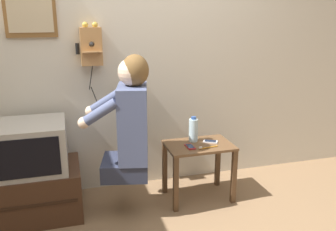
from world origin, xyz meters
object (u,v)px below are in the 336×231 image
object	(u,v)px
cell_phone_held	(190,147)
cell_phone_spare	(210,141)
television	(32,146)
water_bottle	(193,130)
framed_picture	(29,1)
person	(130,120)
wall_phone_antique	(91,46)
toothbrush	(207,147)

from	to	relation	value
cell_phone_held	cell_phone_spare	size ratio (longest dim) A/B	0.91
television	water_bottle	size ratio (longest dim) A/B	2.32
framed_picture	television	bearing A→B (deg)	-100.81
television	water_bottle	distance (m)	1.33
person	cell_phone_held	world-z (taller)	person
framed_picture	person	bearing A→B (deg)	-35.98
person	television	distance (m)	0.79
wall_phone_antique	water_bottle	world-z (taller)	wall_phone_antique
cell_phone_held	water_bottle	size ratio (longest dim) A/B	0.56
toothbrush	cell_phone_spare	bearing A→B (deg)	-41.05
person	wall_phone_antique	world-z (taller)	wall_phone_antique
television	water_bottle	bearing A→B (deg)	-0.36
wall_phone_antique	cell_phone_held	xyz separation A→B (m)	(0.74, -0.42, -0.82)
cell_phone_held	toothbrush	bearing A→B (deg)	-25.95
television	cell_phone_spare	bearing A→B (deg)	-2.99
television	framed_picture	size ratio (longest dim) A/B	0.94
cell_phone_held	television	bearing A→B (deg)	172.40
person	water_bottle	size ratio (longest dim) A/B	4.33
water_bottle	wall_phone_antique	bearing A→B (deg)	160.74
water_bottle	toothbrush	xyz separation A→B (m)	(0.05, -0.20, -0.10)
television	toothbrush	bearing A→B (deg)	-8.44
person	toothbrush	world-z (taller)	person
person	cell_phone_held	size ratio (longest dim) A/B	7.75
cell_phone_held	toothbrush	distance (m)	0.14
framed_picture	cell_phone_spare	xyz separation A→B (m)	(1.41, -0.40, -1.17)
person	cell_phone_spare	bearing A→B (deg)	-69.42
wall_phone_antique	framed_picture	bearing A→B (deg)	174.40
person	television	bearing A→B (deg)	89.69
person	framed_picture	bearing A→B (deg)	66.89
cell_phone_spare	cell_phone_held	bearing A→B (deg)	137.08
cell_phone_held	water_bottle	distance (m)	0.19
television	person	bearing A→B (deg)	-13.18
water_bottle	toothbrush	distance (m)	0.23
framed_picture	water_bottle	size ratio (longest dim) A/B	2.48
person	cell_phone_spare	xyz separation A→B (m)	(0.72, 0.10, -0.28)
cell_phone_held	cell_phone_spare	xyz separation A→B (m)	(0.21, 0.07, 0.00)
cell_phone_held	water_bottle	bearing A→B (deg)	59.09
framed_picture	water_bottle	xyz separation A→B (m)	(1.27, -0.33, -1.07)
wall_phone_antique	cell_phone_held	distance (m)	1.18
cell_phone_held	toothbrush	world-z (taller)	toothbrush
cell_phone_spare	water_bottle	world-z (taller)	water_bottle
television	cell_phone_held	distance (m)	1.27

